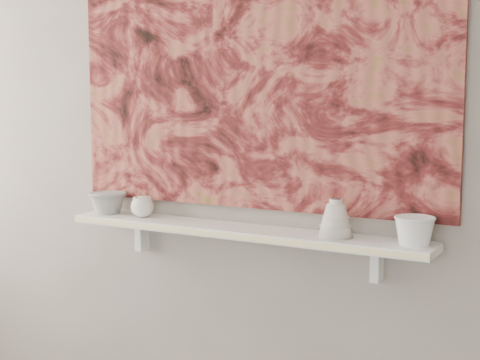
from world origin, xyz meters
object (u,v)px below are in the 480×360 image
Objects in this scene: cup_cream at (142,207)px; shelf at (240,231)px; painting at (251,57)px; bowl_grey at (108,203)px; bell_vessel at (336,218)px; bowl_white at (415,231)px.

shelf is at bearing 0.00° from cup_cream.
painting reaches higher than bowl_grey.
painting is at bearing 167.59° from bell_vessel.
bowl_white is (0.26, 0.00, -0.02)m from bell_vessel.
painting is 0.85m from bowl_white.
shelf is at bearing 0.00° from bowl_grey.
cup_cream is at bearing -169.54° from painting.
bell_vessel reaches higher than bowl_grey.
bell_vessel is (0.37, -0.08, -0.55)m from painting.
shelf is 15.44× the size of cup_cream.
cup_cream is at bearing 180.00° from bowl_white.
shelf is 10.88× the size of bell_vessel.
bowl_grey is at bearing 180.00° from bell_vessel.
painting is 16.55× the size of cup_cream.
bowl_white is (1.24, 0.00, 0.00)m from bowl_grey.
shelf is at bearing 180.00° from bowl_white.
bowl_grey is (-0.61, 0.00, 0.06)m from shelf.
bowl_grey is 0.98m from bell_vessel.
bowl_grey reaches higher than cup_cream.
painting is at bearing 7.50° from bowl_grey.
cup_cream is at bearing 180.00° from shelf.
cup_cream reaches higher than shelf.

